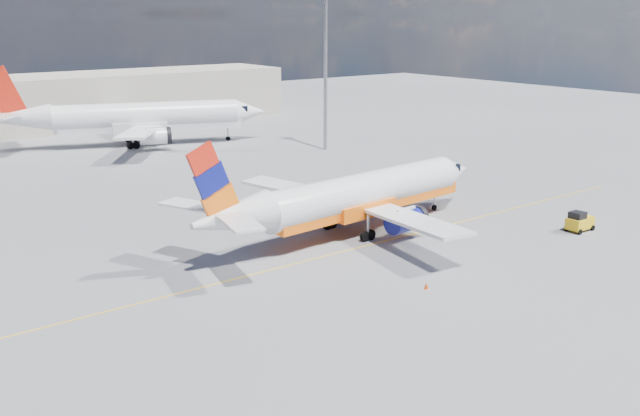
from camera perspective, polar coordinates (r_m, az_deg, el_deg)
ground at (r=50.04m, az=3.32°, el=-4.56°), size 240.00×240.00×0.00m
taxi_line at (r=52.21m, az=1.16°, el=-3.68°), size 70.00×0.15×0.01m
terminal_main at (r=116.93m, az=-19.58°, el=8.04°), size 70.00×14.00×8.00m
main_jet at (r=56.53m, az=2.91°, el=0.99°), size 29.98×23.64×9.09m
second_jet at (r=98.00m, az=-14.33°, el=6.98°), size 35.64×26.99×10.86m
gse_tug at (r=61.09m, az=20.04°, el=-1.03°), size 2.35×1.46×1.66m
traffic_cone at (r=46.06m, az=8.51°, el=-6.19°), size 0.35×0.35×0.49m
floodlight_mast at (r=90.90m, az=0.44°, el=12.92°), size 1.61×1.61×22.08m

